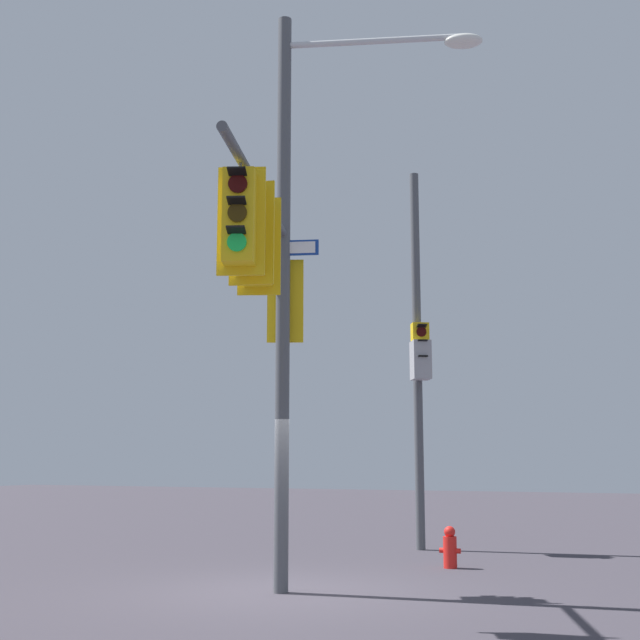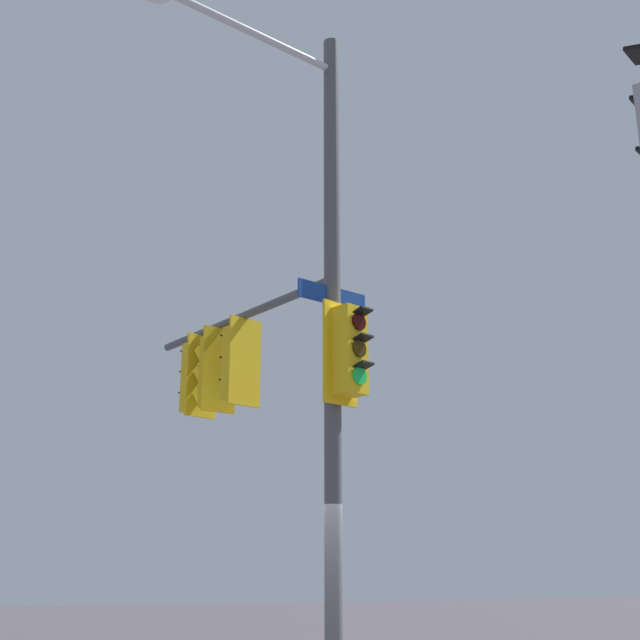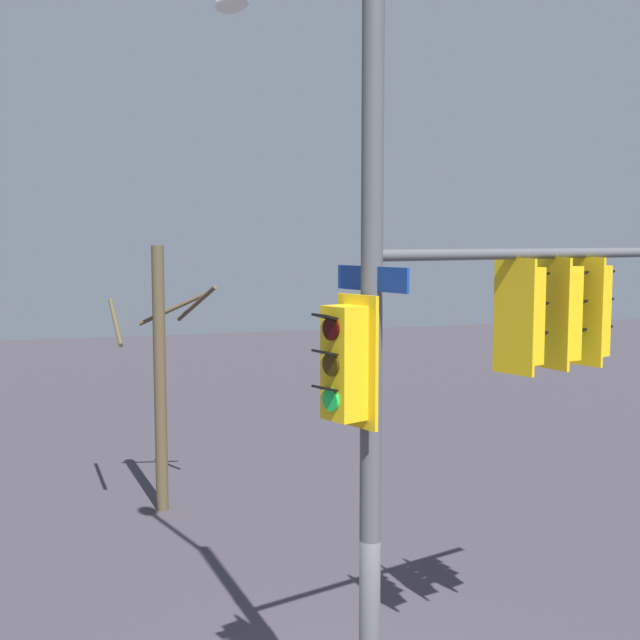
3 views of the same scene
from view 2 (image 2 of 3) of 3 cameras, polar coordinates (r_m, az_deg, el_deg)
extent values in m
cylinder|color=#4C4F54|center=(10.46, 0.87, -1.77)|extent=(0.22, 0.22, 8.94)
cylinder|color=silver|center=(11.45, -5.02, 19.25)|extent=(2.75, 0.92, 0.10)
cylinder|color=#4C4F54|center=(12.39, -5.59, 0.15)|extent=(1.37, 4.19, 0.12)
cube|color=yellow|center=(12.20, -5.70, -3.00)|extent=(0.44, 0.41, 1.10)
cube|color=yellow|center=(12.07, -5.21, -2.86)|extent=(0.54, 0.23, 1.30)
cylinder|color=#2F0403|center=(12.42, -6.11, -1.61)|extent=(0.22, 0.10, 0.22)
cube|color=black|center=(12.51, -6.30, -1.15)|extent=(0.25, 0.22, 0.06)
cylinder|color=#352504|center=(12.33, -6.16, -3.13)|extent=(0.22, 0.10, 0.22)
cube|color=black|center=(12.42, -6.35, -2.66)|extent=(0.25, 0.22, 0.06)
cylinder|color=#19D147|center=(12.26, -6.21, -4.68)|extent=(0.22, 0.10, 0.22)
cube|color=black|center=(12.34, -6.40, -4.19)|extent=(0.25, 0.22, 0.06)
cylinder|color=#4C4F54|center=(12.37, -5.61, -0.19)|extent=(0.04, 0.04, 0.15)
cube|color=yellow|center=(12.74, -7.32, -3.54)|extent=(0.42, 0.37, 1.10)
cube|color=yellow|center=(12.59, -6.96, -3.40)|extent=(0.56, 0.16, 1.30)
cylinder|color=#2F0403|center=(12.96, -7.60, -2.22)|extent=(0.22, 0.08, 0.22)
cube|color=black|center=(13.06, -7.74, -1.78)|extent=(0.24, 0.20, 0.06)
cylinder|color=#352504|center=(12.88, -7.66, -3.68)|extent=(0.22, 0.08, 0.22)
cube|color=black|center=(12.98, -7.79, -3.22)|extent=(0.24, 0.20, 0.06)
cylinder|color=#19D147|center=(12.81, -7.72, -5.16)|extent=(0.22, 0.08, 0.22)
cube|color=black|center=(12.90, -7.85, -4.69)|extent=(0.24, 0.20, 0.06)
cylinder|color=#4C4F54|center=(12.90, -7.22, -0.84)|extent=(0.04, 0.04, 0.15)
cube|color=yellow|center=(13.19, -8.56, -3.95)|extent=(0.44, 0.41, 1.10)
cube|color=yellow|center=(13.05, -8.14, -3.83)|extent=(0.54, 0.23, 1.30)
cylinder|color=#2F0403|center=(13.41, -8.90, -2.65)|extent=(0.22, 0.10, 0.22)
cube|color=black|center=(13.50, -9.05, -2.21)|extent=(0.25, 0.22, 0.06)
cylinder|color=#352504|center=(13.33, -8.96, -4.07)|extent=(0.22, 0.10, 0.22)
cube|color=black|center=(13.41, -9.12, -3.62)|extent=(0.25, 0.22, 0.06)
cylinder|color=#19D147|center=(13.26, -9.03, -5.50)|extent=(0.22, 0.10, 0.22)
cube|color=black|center=(13.34, -9.18, -5.04)|extent=(0.25, 0.22, 0.06)
cylinder|color=#4C4F54|center=(13.34, -8.45, -1.34)|extent=(0.04, 0.04, 0.15)
cube|color=yellow|center=(10.18, 2.05, -2.14)|extent=(0.44, 0.41, 1.10)
cube|color=yellow|center=(10.30, 1.38, -2.31)|extent=(0.54, 0.24, 1.30)
cylinder|color=#2F0403|center=(10.17, 2.70, -0.11)|extent=(0.22, 0.11, 0.22)
cube|color=black|center=(10.15, 2.99, 0.63)|extent=(0.25, 0.23, 0.06)
cylinder|color=#352504|center=(10.07, 2.72, -1.96)|extent=(0.22, 0.11, 0.22)
cube|color=black|center=(10.06, 3.02, -1.22)|extent=(0.25, 0.23, 0.06)
cylinder|color=#19D147|center=(9.99, 2.75, -3.84)|extent=(0.22, 0.11, 0.22)
cube|color=black|center=(9.97, 3.05, -3.10)|extent=(0.25, 0.23, 0.06)
cube|color=navy|center=(10.65, 0.85, 1.67)|extent=(1.06, 0.34, 0.24)
cube|color=white|center=(10.67, 0.79, 1.65)|extent=(0.96, 0.29, 0.18)
camera|label=1|loc=(20.85, -27.30, -14.66)|focal=47.59mm
camera|label=3|loc=(13.48, 35.90, 2.56)|focal=44.63mm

